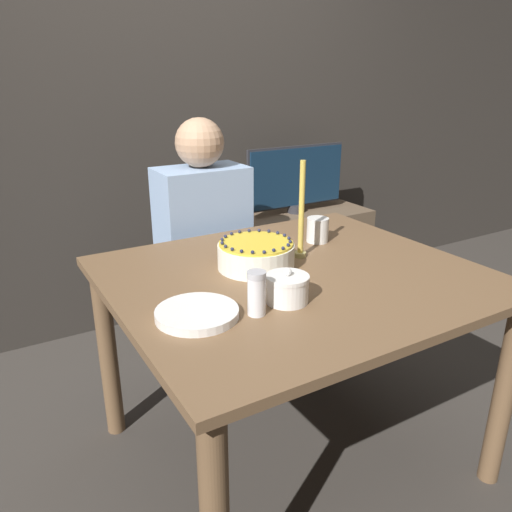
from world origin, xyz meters
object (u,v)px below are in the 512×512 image
Objects in this scene: cake at (256,255)px; person_man_blue_shirt at (204,266)px; sugar_shaker at (257,293)px; candle at (301,218)px; sugar_bowl at (287,288)px; tv_monitor at (296,178)px.

person_man_blue_shirt reaches higher than cake.
sugar_shaker is 0.11× the size of person_man_blue_shirt.
person_man_blue_shirt is (0.26, 0.93, -0.29)m from sugar_shaker.
candle reaches higher than sugar_shaker.
person_man_blue_shirt is (0.14, 0.90, -0.27)m from sugar_bowl.
candle is 0.29× the size of person_man_blue_shirt.
candle is (0.19, 0.01, 0.10)m from cake.
sugar_bowl is 1.01× the size of sugar_shaker.
sugar_bowl is (-0.06, -0.28, -0.00)m from cake.
cake is at bearing -177.33° from candle.
tv_monitor reaches higher than sugar_shaker.
person_man_blue_shirt is at bearing -153.28° from tv_monitor.
tv_monitor is (0.80, 0.40, 0.27)m from person_man_blue_shirt.
sugar_bowl is at bearing 11.79° from sugar_shaker.
tv_monitor reaches higher than cake.
sugar_shaker is at bearing -128.58° from tv_monitor.
sugar_bowl is 0.37× the size of candle.
cake is 0.22× the size of person_man_blue_shirt.
sugar_bowl is 0.20× the size of tv_monitor.
candle is 0.53× the size of tv_monitor.
person_man_blue_shirt reaches higher than sugar_bowl.
tv_monitor reaches higher than sugar_bowl.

